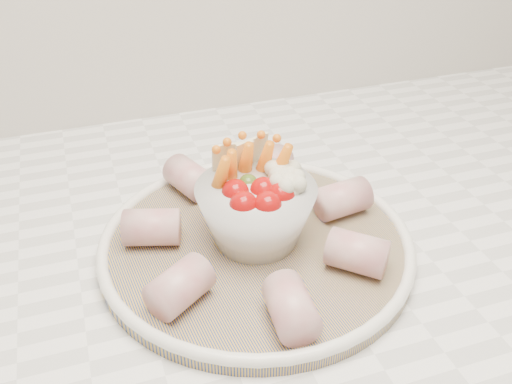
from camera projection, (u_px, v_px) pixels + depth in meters
name	position (u px, v px, depth m)	size (l,w,h in m)	color
serving_platter	(256.00, 243.00, 0.58)	(0.35, 0.35, 0.02)	navy
veggie_bowl	(257.00, 207.00, 0.56)	(0.12, 0.12, 0.10)	silver
cured_meat_rolls	(255.00, 226.00, 0.57)	(0.26, 0.29, 0.04)	#BB555D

